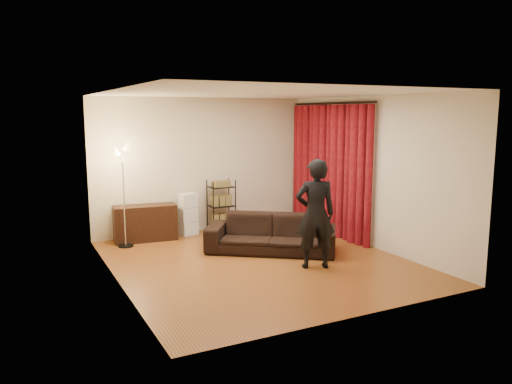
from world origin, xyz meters
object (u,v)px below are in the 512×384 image
sofa (271,234)px  floor_lamp (124,197)px  person (315,214)px  wire_shelf (221,206)px  storage_boxes (188,214)px  media_cabinet (145,223)px

sofa → floor_lamp: (-2.19, 1.48, 0.59)m
person → sofa: bearing=-59.7°
floor_lamp → wire_shelf: bearing=8.4°
person → storage_boxes: bearing=-49.1°
sofa → wire_shelf: 1.80m
media_cabinet → floor_lamp: bearing=-141.6°
person → wire_shelf: (-0.37, 2.87, -0.32)m
media_cabinet → floor_lamp: (-0.44, -0.28, 0.57)m
sofa → floor_lamp: floor_lamp is taller
person → media_cabinet: size_ratio=1.47×
media_cabinet → storage_boxes: (0.87, 0.06, 0.08)m
sofa → media_cabinet: bearing=170.4°
person → storage_boxes: (-1.06, 2.91, -0.44)m
sofa → wire_shelf: bearing=131.4°
sofa → storage_boxes: 2.02m
media_cabinet → storage_boxes: storage_boxes is taller
storage_boxes → floor_lamp: bearing=-165.6°
media_cabinet → person: bearing=-49.9°
sofa → wire_shelf: size_ratio=2.08×
person → wire_shelf: size_ratio=1.61×
sofa → floor_lamp: 2.71m
sofa → person: size_ratio=1.29×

